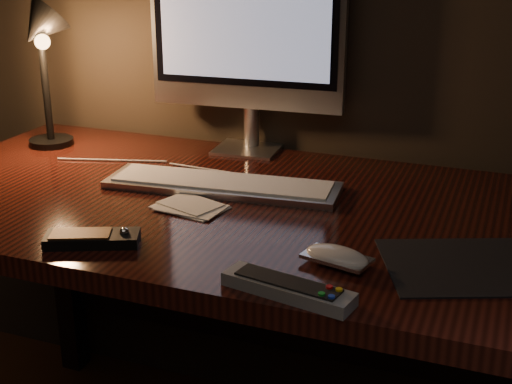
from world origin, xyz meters
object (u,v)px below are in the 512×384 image
(keyboard, at_px, (222,184))
(tv_remote, at_px, (288,288))
(monitor, at_px, (246,30))
(desk_lamp, at_px, (42,48))
(mouse, at_px, (337,259))
(media_remote, at_px, (92,238))
(desk, at_px, (281,251))

(keyboard, height_order, tv_remote, tv_remote)
(monitor, distance_m, desk_lamp, 0.49)
(mouse, relative_size, tv_remote, 0.52)
(mouse, relative_size, media_remote, 0.64)
(mouse, xyz_separation_m, media_remote, (-0.42, -0.07, 0.00))
(keyboard, distance_m, tv_remote, 0.48)
(media_remote, relative_size, desk_lamp, 0.46)
(desk, bearing_deg, keyboard, -174.60)
(tv_remote, relative_size, desk_lamp, 0.57)
(keyboard, relative_size, tv_remote, 2.33)
(mouse, bearing_deg, monitor, 138.00)
(monitor, relative_size, desk_lamp, 1.34)
(keyboard, xyz_separation_m, mouse, (0.32, -0.27, 0.00))
(mouse, distance_m, tv_remote, 0.13)
(tv_remote, distance_m, desk_lamp, 0.96)
(media_remote, bearing_deg, monitor, 62.46)
(media_remote, relative_size, tv_remote, 0.80)
(desk, height_order, keyboard, keyboard)
(desk_lamp, bearing_deg, desk, -4.72)
(mouse, distance_m, desk_lamp, 0.94)
(monitor, height_order, tv_remote, monitor)
(monitor, bearing_deg, keyboard, -82.91)
(monitor, relative_size, mouse, 4.51)
(media_remote, height_order, tv_remote, media_remote)
(keyboard, xyz_separation_m, desk_lamp, (-0.51, 0.11, 0.24))
(monitor, bearing_deg, desk_lamp, -164.22)
(desk, bearing_deg, desk_lamp, 171.42)
(monitor, height_order, keyboard, monitor)
(keyboard, distance_m, media_remote, 0.35)
(desk, relative_size, keyboard, 3.24)
(keyboard, bearing_deg, monitor, 95.23)
(mouse, bearing_deg, desk, 137.72)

